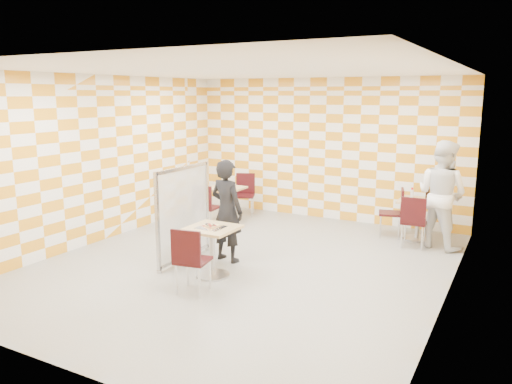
# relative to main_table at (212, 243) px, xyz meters

# --- Properties ---
(room_shell) EXTENTS (7.00, 7.00, 7.00)m
(room_shell) POSITION_rel_main_table_xyz_m (0.17, 1.20, 0.99)
(room_shell) COLOR gray
(room_shell) RESTS_ON ground
(main_table) EXTENTS (0.70, 0.70, 0.75)m
(main_table) POSITION_rel_main_table_xyz_m (0.00, 0.00, 0.00)
(main_table) COLOR tan
(main_table) RESTS_ON ground
(second_table) EXTENTS (0.70, 0.70, 0.75)m
(second_table) POSITION_rel_main_table_xyz_m (2.30, 3.42, 0.00)
(second_table) COLOR tan
(second_table) RESTS_ON ground
(empty_table) EXTENTS (0.70, 0.70, 0.75)m
(empty_table) POSITION_rel_main_table_xyz_m (-1.50, 2.79, 0.00)
(empty_table) COLOR tan
(empty_table) RESTS_ON ground
(chair_main_front) EXTENTS (0.49, 0.49, 0.92)m
(chair_main_front) POSITION_rel_main_table_xyz_m (0.12, -0.73, 0.04)
(chair_main_front) COLOR black
(chair_main_front) RESTS_ON ground
(chair_second_front) EXTENTS (0.44, 0.45, 0.92)m
(chair_second_front) POSITION_rel_main_table_xyz_m (2.33, 2.80, 0.04)
(chair_second_front) COLOR black
(chair_second_front) RESTS_ON ground
(chair_second_side) EXTENTS (0.52, 0.51, 0.92)m
(chair_second_side) POSITION_rel_main_table_xyz_m (1.89, 3.38, 0.04)
(chair_second_side) COLOR black
(chair_second_side) RESTS_ON ground
(chair_empty_near) EXTENTS (0.45, 0.46, 0.92)m
(chair_empty_near) POSITION_rel_main_table_xyz_m (-1.50, 2.02, 0.04)
(chair_empty_near) COLOR black
(chair_empty_near) RESTS_ON ground
(chair_empty_far) EXTENTS (0.55, 0.56, 0.92)m
(chair_empty_far) POSITION_rel_main_table_xyz_m (-1.47, 3.57, 0.04)
(chair_empty_far) COLOR black
(chair_empty_far) RESTS_ON ground
(partition) EXTENTS (0.08, 1.38, 1.55)m
(partition) POSITION_rel_main_table_xyz_m (-0.78, 0.37, 0.28)
(partition) COLOR white
(partition) RESTS_ON ground
(man_dark) EXTENTS (0.66, 0.49, 1.65)m
(man_dark) POSITION_rel_main_table_xyz_m (-0.18, 0.71, 0.32)
(man_dark) COLOR black
(man_dark) RESTS_ON ground
(man_white) EXTENTS (1.13, 1.03, 1.89)m
(man_white) POSITION_rel_main_table_xyz_m (2.72, 3.13, 0.44)
(man_white) COLOR white
(man_white) RESTS_ON ground
(pizza_on_foil) EXTENTS (0.40, 0.40, 0.04)m
(pizza_on_foil) POSITION_rel_main_table_xyz_m (-0.00, -0.02, 0.26)
(pizza_on_foil) COLOR silver
(pizza_on_foil) RESTS_ON main_table
(sport_bottle) EXTENTS (0.06, 0.06, 0.20)m
(sport_bottle) POSITION_rel_main_table_xyz_m (2.14, 3.52, 0.33)
(sport_bottle) COLOR white
(sport_bottle) RESTS_ON second_table
(soda_bottle) EXTENTS (0.07, 0.07, 0.23)m
(soda_bottle) POSITION_rel_main_table_xyz_m (2.42, 3.52, 0.34)
(soda_bottle) COLOR black
(soda_bottle) RESTS_ON second_table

